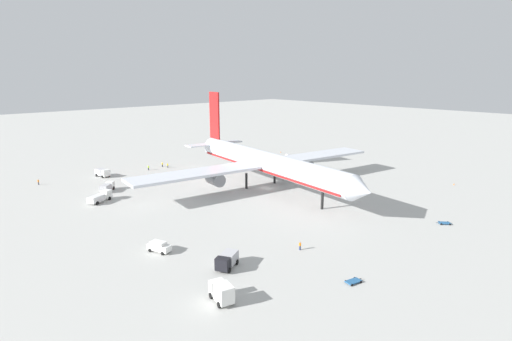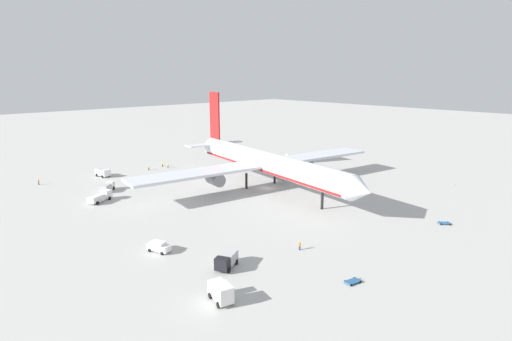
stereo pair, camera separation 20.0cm
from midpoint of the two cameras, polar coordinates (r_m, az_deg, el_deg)
The scene contains 18 objects.
ground_plane at distance 119.49m, azimuth 1.51°, elevation -2.45°, with size 600.00×600.00×0.00m, color #B2B2AD.
airliner at distance 118.90m, azimuth 1.15°, elevation 1.13°, with size 75.88×78.60×26.19m.
service_truck_0 at distance 114.09m, azimuth -20.64°, elevation -3.41°, with size 4.93×7.12×2.53m.
service_truck_1 at distance 72.15m, azimuth -4.08°, elevation -12.14°, with size 4.44×5.64×2.54m.
service_truck_2 at distance 62.50m, azimuth -4.81°, elevation -16.23°, with size 4.92×3.22×2.92m.
service_truck_3 at distance 141.39m, azimuth -20.35°, elevation -0.23°, with size 5.56×3.40×2.51m.
service_truck_5 at distance 123.64m, azimuth -19.80°, elevation -2.11°, with size 5.07×5.36×2.30m.
service_van at distance 80.10m, azimuth -13.23°, elevation -10.11°, with size 4.83×3.27×1.97m.
baggage_cart_0 at distance 163.96m, azimuth 4.38°, elevation 2.07°, with size 3.08×2.08×1.25m.
baggage_cart_1 at distance 100.57m, azimuth 24.40°, elevation -6.57°, with size 2.72×2.66×0.40m.
baggage_cart_2 at distance 69.46m, azimuth 13.13°, elevation -14.58°, with size 1.93×3.22×0.40m.
ground_worker_0 at distance 79.27m, azimuth 5.99°, elevation -10.24°, with size 0.40×0.40×1.61m.
ground_worker_1 at distance 146.24m, azimuth -14.58°, elevation 0.37°, with size 0.57×0.57×1.66m.
ground_worker_2 at distance 150.30m, azimuth -12.77°, elevation 0.82°, with size 0.53×0.53×1.68m.
ground_worker_3 at distance 138.90m, azimuth -27.74°, elevation -1.40°, with size 0.54×0.54×1.69m.
ground_worker_4 at distance 148.27m, azimuth -12.07°, elevation 0.68°, with size 0.55×0.55×1.67m.
traffic_cone_0 at distance 173.30m, azimuth 3.38°, elevation 2.55°, with size 0.36×0.36×0.55m, color orange.
traffic_cone_1 at distance 136.06m, azimuth 25.50°, elevation -1.70°, with size 0.36×0.36×0.55m, color orange.
Camera 1 is at (82.53, -80.18, 32.26)m, focal length 29.14 mm.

